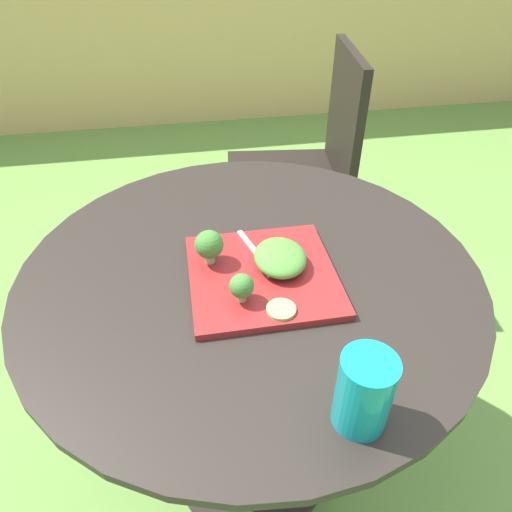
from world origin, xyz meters
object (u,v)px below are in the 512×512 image
object	(u,v)px
salad_plate	(262,275)
fork	(259,257)
drinking_glass	(363,395)
patio_chair	(311,157)

from	to	relation	value
salad_plate	fork	bearing A→B (deg)	88.09
salad_plate	drinking_glass	xyz separation A→B (m)	(0.08, -0.31, 0.05)
salad_plate	fork	xyz separation A→B (m)	(0.00, 0.04, 0.01)
drinking_glass	patio_chair	bearing A→B (deg)	77.14
patio_chair	salad_plate	distance (m)	0.96
patio_chair	drinking_glass	xyz separation A→B (m)	(-0.27, -1.18, 0.26)
drinking_glass	fork	size ratio (longest dim) A/B	0.79
drinking_glass	fork	world-z (taller)	drinking_glass
patio_chair	salad_plate	xyz separation A→B (m)	(-0.35, -0.87, 0.21)
patio_chair	fork	size ratio (longest dim) A/B	5.89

